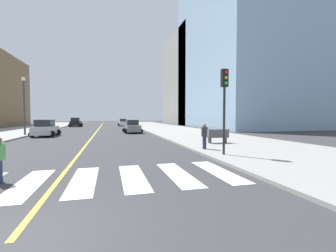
{
  "coord_description": "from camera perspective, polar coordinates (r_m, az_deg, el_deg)",
  "views": [
    {
      "loc": [
        1.82,
        -4.7,
        2.36
      ],
      "look_at": [
        8.88,
        22.24,
        1.13
      ],
      "focal_mm": 24.16,
      "sensor_mm": 36.0,
      "label": 1
    }
  ],
  "objects": [
    {
      "name": "ground_plane",
      "position": [
        5.57,
        -35.2,
        -23.04
      ],
      "size": [
        220.0,
        220.0,
        0.0
      ],
      "primitive_type": "plane",
      "color": "#333335"
    },
    {
      "name": "traffic_light_near_corner",
      "position": [
        13.35,
        14.06,
        7.63
      ],
      "size": [
        0.36,
        0.41,
        4.86
      ],
      "rotation": [
        0.0,
        0.0,
        3.14
      ],
      "color": "black",
      "rests_on": "sidewalk_kerb_east"
    },
    {
      "name": "car_gray_fourth",
      "position": [
        31.94,
        -8.99,
        -0.2
      ],
      "size": [
        2.65,
        4.15,
        1.83
      ],
      "rotation": [
        0.0,
        0.0,
        3.18
      ],
      "color": "slate",
      "rests_on": "ground"
    },
    {
      "name": "street_lamp",
      "position": [
        31.79,
        -32.55,
        5.42
      ],
      "size": [
        0.44,
        0.44,
        6.76
      ],
      "color": "#38383D",
      "rests_on": "sidewalk_kerb_west"
    },
    {
      "name": "sidewalk_kerb_east",
      "position": [
        26.89,
        8.09,
        -2.37
      ],
      "size": [
        10.0,
        120.0,
        0.15
      ],
      "primitive_type": "cube",
      "color": "gray",
      "rests_on": "ground"
    },
    {
      "name": "office_tower_glass",
      "position": [
        53.75,
        18.34,
        19.85
      ],
      "size": [
        20.0,
        28.0,
        36.93
      ],
      "primitive_type": "cube",
      "color": "#8CADC6",
      "rests_on": "ground"
    },
    {
      "name": "car_silver_third",
      "position": [
        29.89,
        -28.53,
        -0.56
      ],
      "size": [
        2.79,
        4.4,
        1.94
      ],
      "rotation": [
        0.0,
        0.0,
        -0.03
      ],
      "color": "#B7B7BC",
      "rests_on": "ground"
    },
    {
      "name": "crosswalk_paint",
      "position": [
        9.2,
        -26.23,
        -12.57
      ],
      "size": [
        13.5,
        4.0,
        0.01
      ],
      "color": "silver",
      "rests_on": "ground"
    },
    {
      "name": "lane_divider_paint",
      "position": [
        44.8,
        -16.99,
        -0.59
      ],
      "size": [
        0.16,
        80.0,
        0.01
      ],
      "primitive_type": "cube",
      "color": "yellow",
      "rests_on": "ground"
    },
    {
      "name": "car_black_nearest",
      "position": [
        54.19,
        -22.27,
        0.84
      ],
      "size": [
        2.85,
        4.52,
        2.0
      ],
      "rotation": [
        0.0,
        0.0,
        0.02
      ],
      "color": "black",
      "rests_on": "ground"
    },
    {
      "name": "park_bench",
      "position": [
        18.94,
        12.47,
        -2.59
      ],
      "size": [
        1.82,
        0.62,
        1.12
      ],
      "rotation": [
        0.0,
        0.0,
        1.54
      ],
      "color": "#47474C",
      "rests_on": "sidewalk_kerb_east"
    },
    {
      "name": "pedestrian_waiting_east",
      "position": [
        15.35,
        9.19,
        -2.27
      ],
      "size": [
        0.42,
        0.42,
        1.7
      ],
      "rotation": [
        0.0,
        0.0,
        4.65
      ],
      "color": "#232847",
      "rests_on": "sidewalk_kerb_east"
    },
    {
      "name": "car_white_second",
      "position": [
        54.53,
        -11.29,
        0.85
      ],
      "size": [
        2.41,
        3.85,
        1.72
      ],
      "rotation": [
        0.0,
        0.0,
        3.15
      ],
      "color": "silver",
      "rests_on": "ground"
    },
    {
      "name": "parking_garage_concrete",
      "position": [
        69.48,
        8.28,
        11.03
      ],
      "size": [
        18.0,
        24.0,
        25.32
      ],
      "primitive_type": "cube",
      "color": "gray",
      "rests_on": "ground"
    }
  ]
}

